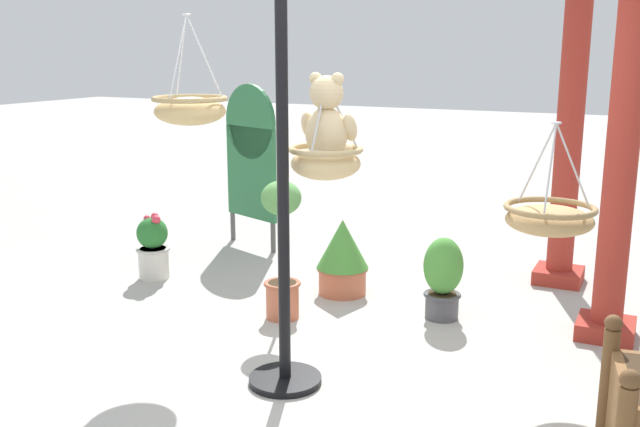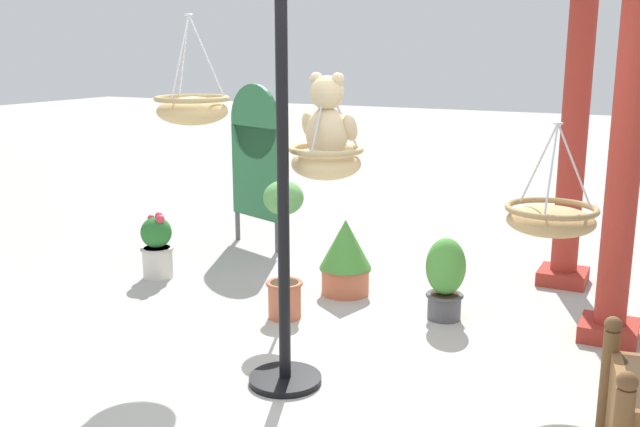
% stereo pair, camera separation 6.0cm
% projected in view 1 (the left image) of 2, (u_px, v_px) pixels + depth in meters
% --- Properties ---
extents(ground_plane, '(40.00, 40.00, 0.00)m').
position_uv_depth(ground_plane, '(316.00, 389.00, 4.28)').
color(ground_plane, '#ADAAA3').
extents(display_pole_central, '(0.44, 0.44, 2.52)m').
position_uv_depth(display_pole_central, '(284.00, 257.00, 4.19)').
color(display_pole_central, black).
rests_on(display_pole_central, ground).
extents(hanging_basket_with_teddy, '(0.44, 0.44, 0.56)m').
position_uv_depth(hanging_basket_with_teddy, '(326.00, 161.00, 4.23)').
color(hanging_basket_with_teddy, tan).
extents(teddy_bear, '(0.35, 0.32, 0.51)m').
position_uv_depth(teddy_bear, '(328.00, 123.00, 4.20)').
color(teddy_bear, '#D1B789').
extents(hanging_basket_left_high, '(0.51, 0.51, 0.74)m').
position_uv_depth(hanging_basket_left_high, '(190.00, 109.00, 4.93)').
color(hanging_basket_left_high, tan).
extents(hanging_basket_right_low, '(0.54, 0.54, 0.67)m').
position_uv_depth(hanging_basket_right_low, '(549.00, 218.00, 4.30)').
color(hanging_basket_right_low, tan).
extents(greenhouse_pillar_left, '(0.42, 0.42, 3.06)m').
position_uv_depth(greenhouse_pillar_left, '(571.00, 110.00, 5.93)').
color(greenhouse_pillar_left, '#9E2D23').
rests_on(greenhouse_pillar_left, ground).
extents(greenhouse_pillar_right, '(0.40, 0.40, 2.53)m').
position_uv_depth(greenhouse_pillar_right, '(621.00, 165.00, 4.80)').
color(greenhouse_pillar_right, '#9E2D23').
rests_on(greenhouse_pillar_right, ground).
extents(potted_plant_fern_front, '(0.30, 0.30, 0.58)m').
position_uv_depth(potted_plant_fern_front, '(153.00, 247.00, 6.30)').
color(potted_plant_fern_front, beige).
rests_on(potted_plant_fern_front, ground).
extents(potted_plant_flowering_red, '(0.43, 0.43, 0.63)m').
position_uv_depth(potted_plant_flowering_red, '(342.00, 256.00, 5.90)').
color(potted_plant_flowering_red, '#BC6042').
rests_on(potted_plant_flowering_red, ground).
extents(potted_plant_tall_leafy, '(0.29, 0.29, 0.62)m').
position_uv_depth(potted_plant_tall_leafy, '(443.00, 277.00, 5.35)').
color(potted_plant_tall_leafy, '#4C4C51').
rests_on(potted_plant_tall_leafy, ground).
extents(potted_plant_bushy_green, '(0.30, 0.30, 1.04)m').
position_uv_depth(potted_plant_bushy_green, '(282.00, 246.00, 5.31)').
color(potted_plant_bushy_green, '#BC6042').
rests_on(potted_plant_bushy_green, ground).
extents(display_sign_board, '(0.71, 0.30, 1.64)m').
position_uv_depth(display_sign_board, '(251.00, 153.00, 7.19)').
color(display_sign_board, '#286B3D').
rests_on(display_sign_board, ground).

